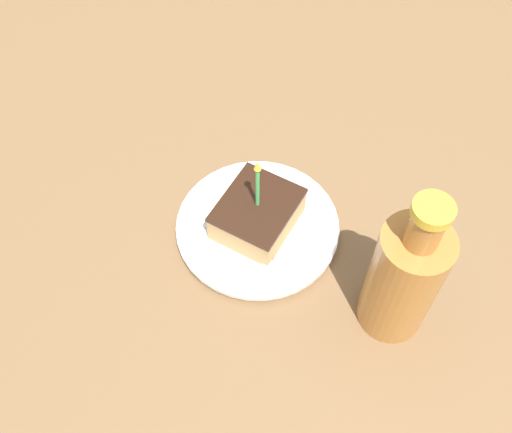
{
  "coord_description": "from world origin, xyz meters",
  "views": [
    {
      "loc": [
        -0.21,
        0.39,
        0.7
      ],
      "look_at": [
        0.01,
        0.0,
        0.04
      ],
      "focal_mm": 42.0,
      "sensor_mm": 36.0,
      "label": 1
    }
  ],
  "objects_px": {
    "cake_slice": "(257,215)",
    "bottle": "(404,277)",
    "plate": "(256,229)",
    "fork": "(248,250)"
  },
  "relations": [
    {
      "from": "cake_slice",
      "to": "fork",
      "type": "bearing_deg",
      "value": 105.12
    },
    {
      "from": "cake_slice",
      "to": "fork",
      "type": "xyz_separation_m",
      "value": [
        -0.01,
        0.04,
        -0.02
      ]
    },
    {
      "from": "cake_slice",
      "to": "bottle",
      "type": "height_order",
      "value": "bottle"
    },
    {
      "from": "plate",
      "to": "fork",
      "type": "height_order",
      "value": "fork"
    },
    {
      "from": "bottle",
      "to": "fork",
      "type": "bearing_deg",
      "value": 5.36
    },
    {
      "from": "cake_slice",
      "to": "bottle",
      "type": "xyz_separation_m",
      "value": [
        -0.21,
        0.02,
        0.05
      ]
    },
    {
      "from": "fork",
      "to": "bottle",
      "type": "height_order",
      "value": "bottle"
    },
    {
      "from": "plate",
      "to": "cake_slice",
      "type": "bearing_deg",
      "value": -82.02
    },
    {
      "from": "plate",
      "to": "cake_slice",
      "type": "xyz_separation_m",
      "value": [
        0.0,
        -0.0,
        0.03
      ]
    },
    {
      "from": "plate",
      "to": "bottle",
      "type": "relative_size",
      "value": 0.94
    }
  ]
}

